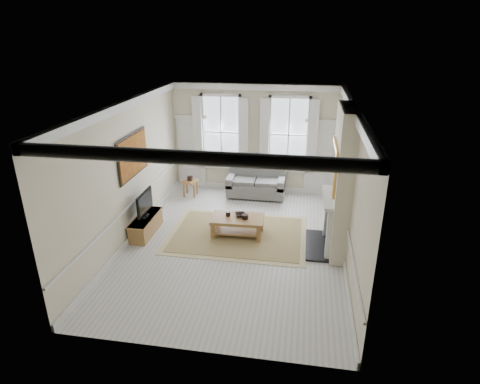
% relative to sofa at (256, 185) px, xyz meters
% --- Properties ---
extents(floor, '(7.20, 7.20, 0.00)m').
position_rel_sofa_xyz_m(floor, '(-0.13, -3.11, -0.35)').
color(floor, '#B7B5AD').
rests_on(floor, ground).
extents(ceiling, '(7.20, 7.20, 0.00)m').
position_rel_sofa_xyz_m(ceiling, '(-0.13, -3.11, 3.05)').
color(ceiling, white).
rests_on(ceiling, back_wall).
extents(back_wall, '(5.20, 0.00, 5.20)m').
position_rel_sofa_xyz_m(back_wall, '(-0.13, 0.49, 1.35)').
color(back_wall, beige).
rests_on(back_wall, floor).
extents(left_wall, '(0.00, 7.20, 7.20)m').
position_rel_sofa_xyz_m(left_wall, '(-2.73, -3.11, 1.35)').
color(left_wall, beige).
rests_on(left_wall, floor).
extents(right_wall, '(0.00, 7.20, 7.20)m').
position_rel_sofa_xyz_m(right_wall, '(2.47, -3.11, 1.35)').
color(right_wall, beige).
rests_on(right_wall, floor).
extents(window_left, '(1.26, 0.20, 2.20)m').
position_rel_sofa_xyz_m(window_left, '(-1.18, 0.44, 1.55)').
color(window_left, '#B2BCC6').
rests_on(window_left, back_wall).
extents(window_right, '(1.26, 0.20, 2.20)m').
position_rel_sofa_xyz_m(window_right, '(0.92, 0.44, 1.55)').
color(window_right, '#B2BCC6').
rests_on(window_right, back_wall).
extents(door_left, '(0.90, 0.08, 2.30)m').
position_rel_sofa_xyz_m(door_left, '(-2.18, 0.45, 0.80)').
color(door_left, silver).
rests_on(door_left, floor).
extents(door_right, '(0.90, 0.08, 2.30)m').
position_rel_sofa_xyz_m(door_right, '(1.92, 0.45, 0.80)').
color(door_right, silver).
rests_on(door_right, floor).
extents(painting, '(0.05, 1.66, 1.06)m').
position_rel_sofa_xyz_m(painting, '(-2.69, -2.81, 1.70)').
color(painting, '#B2681E').
rests_on(painting, left_wall).
extents(chimney_breast, '(0.35, 1.70, 3.38)m').
position_rel_sofa_xyz_m(chimney_breast, '(2.29, -2.91, 1.35)').
color(chimney_breast, beige).
rests_on(chimney_breast, floor).
extents(hearth, '(0.55, 1.50, 0.05)m').
position_rel_sofa_xyz_m(hearth, '(1.87, -2.91, -0.33)').
color(hearth, black).
rests_on(hearth, floor).
extents(fireplace, '(0.21, 1.45, 1.33)m').
position_rel_sofa_xyz_m(fireplace, '(2.07, -2.91, 0.38)').
color(fireplace, silver).
rests_on(fireplace, floor).
extents(mirror, '(0.06, 1.26, 1.06)m').
position_rel_sofa_xyz_m(mirror, '(2.08, -2.91, 1.70)').
color(mirror, gold).
rests_on(mirror, chimney_breast).
extents(sofa, '(1.77, 0.86, 0.84)m').
position_rel_sofa_xyz_m(sofa, '(0.00, 0.00, 0.00)').
color(sofa, '#585856').
rests_on(sofa, floor).
extents(side_table, '(0.52, 0.52, 0.50)m').
position_rel_sofa_xyz_m(side_table, '(-2.04, -0.32, 0.04)').
color(side_table, brown).
rests_on(side_table, floor).
extents(rug, '(3.50, 2.60, 0.02)m').
position_rel_sofa_xyz_m(rug, '(-0.14, -2.65, -0.34)').
color(rug, '#96804D').
rests_on(rug, floor).
extents(coffee_table, '(1.33, 0.81, 0.49)m').
position_rel_sofa_xyz_m(coffee_table, '(-0.14, -2.65, 0.06)').
color(coffee_table, brown).
rests_on(coffee_table, rug).
extents(ceramic_pot_a, '(0.12, 0.12, 0.12)m').
position_rel_sofa_xyz_m(ceramic_pot_a, '(-0.39, -2.60, 0.20)').
color(ceramic_pot_a, black).
rests_on(ceramic_pot_a, coffee_table).
extents(ceramic_pot_b, '(0.16, 0.16, 0.11)m').
position_rel_sofa_xyz_m(ceramic_pot_b, '(0.06, -2.70, 0.20)').
color(ceramic_pot_b, black).
rests_on(ceramic_pot_b, coffee_table).
extents(bowl, '(0.36, 0.36, 0.07)m').
position_rel_sofa_xyz_m(bowl, '(-0.09, -2.55, 0.17)').
color(bowl, black).
rests_on(bowl, coffee_table).
extents(tv_stand, '(0.42, 1.31, 0.47)m').
position_rel_sofa_xyz_m(tv_stand, '(-2.47, -2.95, -0.12)').
color(tv_stand, brown).
rests_on(tv_stand, floor).
extents(tv, '(0.08, 0.90, 0.68)m').
position_rel_sofa_xyz_m(tv, '(-2.45, -2.95, 0.51)').
color(tv, black).
rests_on(tv, tv_stand).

